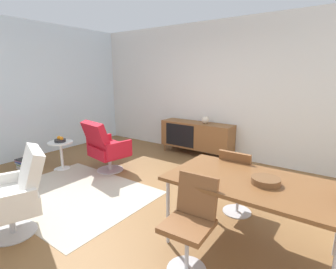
{
  "coord_description": "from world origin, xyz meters",
  "views": [
    {
      "loc": [
        2.3,
        -2.45,
        1.72
      ],
      "look_at": [
        -0.06,
        0.85,
        0.77
      ],
      "focal_mm": 27.25,
      "sensor_mm": 36.0,
      "label": 1
    }
  ],
  "objects_px": {
    "dining_table": "(253,185)",
    "lounge_chair_red": "(106,147)",
    "magazine_stack": "(29,163)",
    "vase_cobalt": "(205,120)",
    "dining_chair_front_left": "(191,221)",
    "fruit_bowl": "(60,140)",
    "side_table_round": "(61,152)",
    "sideboard": "(196,135)",
    "wooden_bowl_on_table": "(266,181)",
    "armchair_black_shell": "(15,193)",
    "dining_chair_back_left": "(237,179)"
  },
  "relations": [
    {
      "from": "dining_table",
      "to": "lounge_chair_red",
      "type": "distance_m",
      "value": 2.89
    },
    {
      "from": "lounge_chair_red",
      "to": "magazine_stack",
      "type": "xyz_separation_m",
      "value": [
        -1.33,
        -0.74,
        -0.37
      ]
    },
    {
      "from": "vase_cobalt",
      "to": "magazine_stack",
      "type": "distance_m",
      "value": 3.56
    },
    {
      "from": "dining_chair_front_left",
      "to": "fruit_bowl",
      "type": "relative_size",
      "value": 4.28
    },
    {
      "from": "dining_table",
      "to": "side_table_round",
      "type": "height_order",
      "value": "dining_table"
    },
    {
      "from": "sideboard",
      "to": "vase_cobalt",
      "type": "height_order",
      "value": "vase_cobalt"
    },
    {
      "from": "wooden_bowl_on_table",
      "to": "magazine_stack",
      "type": "relative_size",
      "value": 0.65
    },
    {
      "from": "dining_chair_front_left",
      "to": "magazine_stack",
      "type": "bearing_deg",
      "value": 173.53
    },
    {
      "from": "vase_cobalt",
      "to": "wooden_bowl_on_table",
      "type": "height_order",
      "value": "vase_cobalt"
    },
    {
      "from": "sideboard",
      "to": "lounge_chair_red",
      "type": "xyz_separation_m",
      "value": [
        -0.84,
        -1.82,
        0.03
      ]
    },
    {
      "from": "lounge_chair_red",
      "to": "armchair_black_shell",
      "type": "xyz_separation_m",
      "value": [
        0.63,
        -1.82,
        0.0
      ]
    },
    {
      "from": "wooden_bowl_on_table",
      "to": "dining_chair_back_left",
      "type": "bearing_deg",
      "value": 129.37
    },
    {
      "from": "dining_chair_back_left",
      "to": "side_table_round",
      "type": "bearing_deg",
      "value": -173.95
    },
    {
      "from": "dining_table",
      "to": "fruit_bowl",
      "type": "bearing_deg",
      "value": 176.54
    },
    {
      "from": "fruit_bowl",
      "to": "magazine_stack",
      "type": "height_order",
      "value": "fruit_bowl"
    },
    {
      "from": "wooden_bowl_on_table",
      "to": "armchair_black_shell",
      "type": "distance_m",
      "value": 2.61
    },
    {
      "from": "dining_chair_back_left",
      "to": "armchair_black_shell",
      "type": "distance_m",
      "value": 2.54
    },
    {
      "from": "side_table_round",
      "to": "fruit_bowl",
      "type": "distance_m",
      "value": 0.23
    },
    {
      "from": "armchair_black_shell",
      "to": "dining_chair_front_left",
      "type": "bearing_deg",
      "value": 19.38
    },
    {
      "from": "sideboard",
      "to": "magazine_stack",
      "type": "relative_size",
      "value": 3.98
    },
    {
      "from": "dining_chair_front_left",
      "to": "magazine_stack",
      "type": "distance_m",
      "value": 3.84
    },
    {
      "from": "sideboard",
      "to": "side_table_round",
      "type": "xyz_separation_m",
      "value": [
        -1.61,
        -2.22,
        -0.12
      ]
    },
    {
      "from": "armchair_black_shell",
      "to": "dining_table",
      "type": "bearing_deg",
      "value": 28.84
    },
    {
      "from": "wooden_bowl_on_table",
      "to": "lounge_chair_red",
      "type": "height_order",
      "value": "lounge_chair_red"
    },
    {
      "from": "lounge_chair_red",
      "to": "side_table_round",
      "type": "distance_m",
      "value": 0.88
    },
    {
      "from": "armchair_black_shell",
      "to": "fruit_bowl",
      "type": "relative_size",
      "value": 4.73
    },
    {
      "from": "sideboard",
      "to": "lounge_chair_red",
      "type": "relative_size",
      "value": 1.69
    },
    {
      "from": "dining_chair_front_left",
      "to": "side_table_round",
      "type": "bearing_deg",
      "value": 166.53
    },
    {
      "from": "wooden_bowl_on_table",
      "to": "dining_chair_back_left",
      "type": "xyz_separation_m",
      "value": [
        -0.47,
        0.57,
        -0.3
      ]
    },
    {
      "from": "side_table_round",
      "to": "magazine_stack",
      "type": "xyz_separation_m",
      "value": [
        -0.56,
        -0.34,
        -0.22
      ]
    },
    {
      "from": "dining_chair_back_left",
      "to": "side_table_round",
      "type": "relative_size",
      "value": 1.65
    },
    {
      "from": "vase_cobalt",
      "to": "dining_chair_back_left",
      "type": "xyz_separation_m",
      "value": [
        1.43,
        -1.88,
        -0.33
      ]
    },
    {
      "from": "wooden_bowl_on_table",
      "to": "dining_chair_front_left",
      "type": "height_order",
      "value": "dining_chair_front_left"
    },
    {
      "from": "vase_cobalt",
      "to": "dining_table",
      "type": "distance_m",
      "value": 3.02
    },
    {
      "from": "fruit_bowl",
      "to": "wooden_bowl_on_table",
      "type": "bearing_deg",
      "value": -3.48
    },
    {
      "from": "sideboard",
      "to": "vase_cobalt",
      "type": "xyz_separation_m",
      "value": [
        0.2,
        0.0,
        0.36
      ]
    },
    {
      "from": "dining_table",
      "to": "lounge_chair_red",
      "type": "relative_size",
      "value": 1.69
    },
    {
      "from": "fruit_bowl",
      "to": "side_table_round",
      "type": "bearing_deg",
      "value": -89.06
    },
    {
      "from": "lounge_chair_red",
      "to": "fruit_bowl",
      "type": "height_order",
      "value": "lounge_chair_red"
    },
    {
      "from": "side_table_round",
      "to": "magazine_stack",
      "type": "height_order",
      "value": "side_table_round"
    },
    {
      "from": "dining_table",
      "to": "magazine_stack",
      "type": "bearing_deg",
      "value": -178.22
    },
    {
      "from": "sideboard",
      "to": "dining_table",
      "type": "height_order",
      "value": "dining_table"
    },
    {
      "from": "dining_chair_front_left",
      "to": "fruit_bowl",
      "type": "distance_m",
      "value": 3.33
    },
    {
      "from": "vase_cobalt",
      "to": "dining_table",
      "type": "bearing_deg",
      "value": -53.91
    },
    {
      "from": "vase_cobalt",
      "to": "dining_chair_back_left",
      "type": "distance_m",
      "value": 2.38
    },
    {
      "from": "vase_cobalt",
      "to": "side_table_round",
      "type": "bearing_deg",
      "value": -129.14
    },
    {
      "from": "wooden_bowl_on_table",
      "to": "lounge_chair_red",
      "type": "xyz_separation_m",
      "value": [
        -2.93,
        0.62,
        -0.3
      ]
    },
    {
      "from": "wooden_bowl_on_table",
      "to": "dining_chair_back_left",
      "type": "height_order",
      "value": "dining_chair_back_left"
    },
    {
      "from": "sideboard",
      "to": "fruit_bowl",
      "type": "relative_size",
      "value": 8.0
    },
    {
      "from": "wooden_bowl_on_table",
      "to": "fruit_bowl",
      "type": "bearing_deg",
      "value": 176.52
    }
  ]
}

